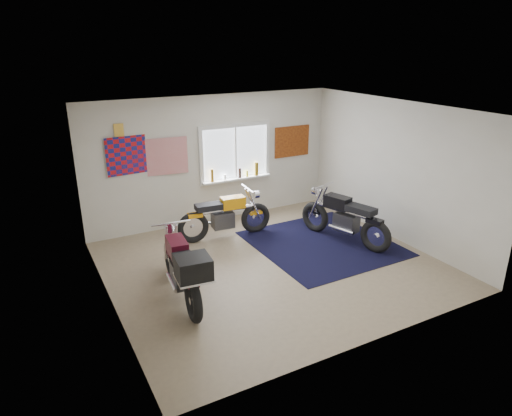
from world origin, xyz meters
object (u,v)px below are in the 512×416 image
yellow_triumph (225,217)px  black_chrome_bike (345,219)px  maroon_tourer (183,269)px  navy_rug (322,243)px

yellow_triumph → black_chrome_bike: 2.35m
yellow_triumph → maroon_tourer: bearing=-124.1°
navy_rug → black_chrome_bike: black_chrome_bike is taller
black_chrome_bike → maroon_tourer: 3.58m
navy_rug → black_chrome_bike: (0.44, -0.08, 0.46)m
navy_rug → maroon_tourer: 3.20m
navy_rug → yellow_triumph: bearing=142.0°
navy_rug → maroon_tourer: maroon_tourer is taller
navy_rug → yellow_triumph: yellow_triumph is taller
yellow_triumph → black_chrome_bike: size_ratio=0.98×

